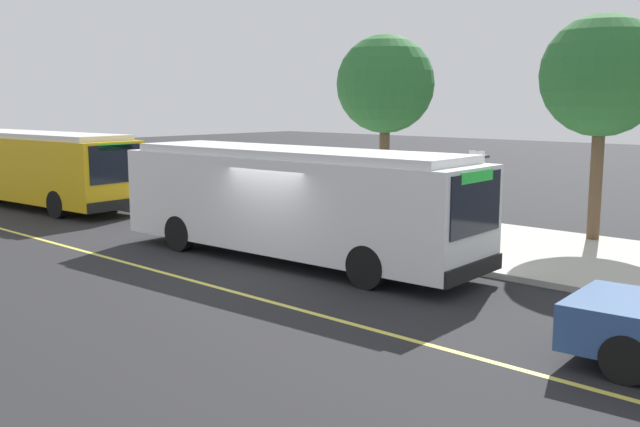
# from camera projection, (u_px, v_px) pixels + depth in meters

# --- Properties ---
(ground_plane) EXTENTS (120.00, 120.00, 0.00)m
(ground_plane) POSITION_uv_depth(u_px,v_px,m) (274.00, 268.00, 18.21)
(ground_plane) COLOR #232326
(sidewalk_curb) EXTENTS (44.00, 6.40, 0.15)m
(sidewalk_curb) POSITION_uv_depth(u_px,v_px,m) (413.00, 234.00, 22.55)
(sidewalk_curb) COLOR #B7B2A8
(sidewalk_curb) RESTS_ON ground_plane
(lane_stripe_center) EXTENTS (36.00, 0.14, 0.01)m
(lane_stripe_center) POSITION_uv_depth(u_px,v_px,m) (205.00, 284.00, 16.62)
(lane_stripe_center) COLOR #E0D64C
(lane_stripe_center) RESTS_ON ground_plane
(transit_bus_main) EXTENTS (10.84, 3.11, 2.95)m
(transit_bus_main) POSITION_uv_depth(u_px,v_px,m) (292.00, 199.00, 18.93)
(transit_bus_main) COLOR white
(transit_bus_main) RESTS_ON ground_plane
(transit_bus_second) EXTENTS (10.61, 3.33, 2.95)m
(transit_bus_second) POSITION_uv_depth(u_px,v_px,m) (37.00, 166.00, 28.62)
(transit_bus_second) COLOR gold
(transit_bus_second) RESTS_ON ground_plane
(bus_shelter) EXTENTS (2.90, 1.60, 2.48)m
(bus_shelter) POSITION_uv_depth(u_px,v_px,m) (429.00, 177.00, 21.51)
(bus_shelter) COLOR #333338
(bus_shelter) RESTS_ON sidewalk_curb
(waiting_bench) EXTENTS (1.60, 0.48, 0.95)m
(waiting_bench) POSITION_uv_depth(u_px,v_px,m) (424.00, 220.00, 21.70)
(waiting_bench) COLOR brown
(waiting_bench) RESTS_ON sidewalk_curb
(route_sign_post) EXTENTS (0.44, 0.08, 2.80)m
(route_sign_post) POSITION_uv_depth(u_px,v_px,m) (476.00, 189.00, 18.31)
(route_sign_post) COLOR #333338
(route_sign_post) RESTS_ON sidewalk_curb
(pedestrian_commuter) EXTENTS (0.24, 0.40, 1.69)m
(pedestrian_commuter) POSITION_uv_depth(u_px,v_px,m) (335.00, 205.00, 21.50)
(pedestrian_commuter) COLOR #282D47
(pedestrian_commuter) RESTS_ON sidewalk_curb
(street_tree_near_shelter) EXTENTS (3.39, 3.39, 6.30)m
(street_tree_near_shelter) POSITION_uv_depth(u_px,v_px,m) (385.00, 85.00, 25.00)
(street_tree_near_shelter) COLOR brown
(street_tree_near_shelter) RESTS_ON sidewalk_curb
(street_tree_downstreet) EXTENTS (3.49, 3.49, 6.49)m
(street_tree_downstreet) POSITION_uv_depth(u_px,v_px,m) (602.00, 76.00, 20.57)
(street_tree_downstreet) COLOR brown
(street_tree_downstreet) RESTS_ON sidewalk_curb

